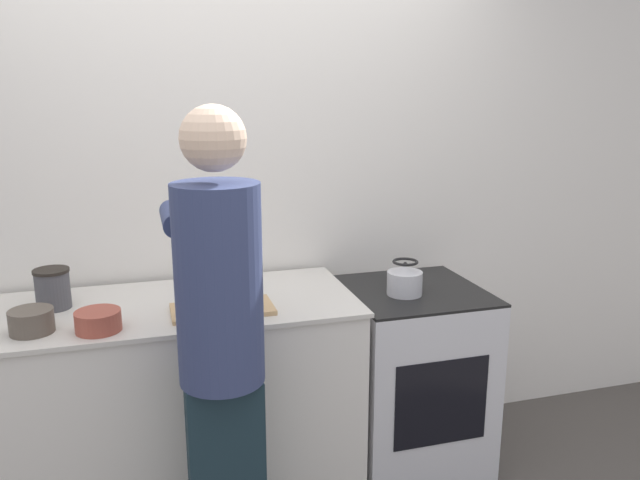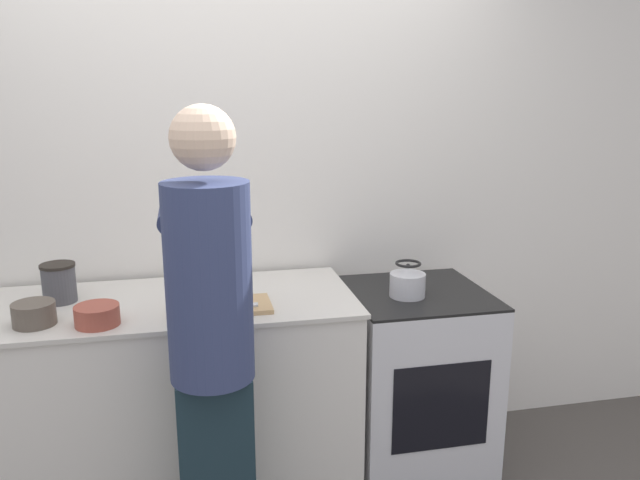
{
  "view_description": "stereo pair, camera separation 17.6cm",
  "coord_description": "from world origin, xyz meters",
  "views": [
    {
      "loc": [
        -0.39,
        -2.15,
        1.78
      ],
      "look_at": [
        0.31,
        0.23,
        1.17
      ],
      "focal_mm": 35.0,
      "sensor_mm": 36.0,
      "label": 1
    },
    {
      "loc": [
        -0.22,
        -2.2,
        1.78
      ],
      "look_at": [
        0.31,
        0.23,
        1.17
      ],
      "focal_mm": 35.0,
      "sensor_mm": 36.0,
      "label": 2
    }
  ],
  "objects": [
    {
      "name": "oven",
      "position": [
        0.78,
        0.31,
        0.45
      ],
      "size": [
        0.61,
        0.62,
        0.89
      ],
      "color": "silver",
      "rests_on": "ground_plane"
    },
    {
      "name": "cutting_board",
      "position": [
        -0.1,
        0.18,
        0.93
      ],
      "size": [
        0.4,
        0.21,
        0.02
      ],
      "color": "tan",
      "rests_on": "counter"
    },
    {
      "name": "bowl_prep",
      "position": [
        -0.56,
        0.11,
        0.96
      ],
      "size": [
        0.16,
        0.16,
        0.08
      ],
      "color": "#9E4738",
      "rests_on": "counter"
    },
    {
      "name": "counter",
      "position": [
        -0.32,
        0.33,
        0.46
      ],
      "size": [
        1.56,
        0.68,
        0.92
      ],
      "color": "silver",
      "rests_on": "ground_plane"
    },
    {
      "name": "bowl_mixing",
      "position": [
        -0.79,
        0.16,
        0.97
      ],
      "size": [
        0.16,
        0.16,
        0.09
      ],
      "color": "brown",
      "rests_on": "counter"
    },
    {
      "name": "kettle",
      "position": [
        0.71,
        0.26,
        0.96
      ],
      "size": [
        0.16,
        0.16,
        0.16
      ],
      "color": "silver",
      "rests_on": "oven"
    },
    {
      "name": "wall_back",
      "position": [
        0.0,
        0.72,
        1.3
      ],
      "size": [
        8.0,
        0.05,
        2.6
      ],
      "color": "white",
      "rests_on": "ground_plane"
    },
    {
      "name": "canister_jar",
      "position": [
        -0.74,
        0.41,
        1.0
      ],
      "size": [
        0.14,
        0.14,
        0.16
      ],
      "color": "#4C4C51",
      "rests_on": "counter"
    },
    {
      "name": "person",
      "position": [
        -0.15,
        -0.18,
        0.96
      ],
      "size": [
        0.33,
        0.57,
        1.73
      ],
      "color": "#192C35",
      "rests_on": "ground_plane"
    },
    {
      "name": "knife",
      "position": [
        -0.06,
        0.16,
        0.94
      ],
      "size": [
        0.19,
        0.05,
        0.01
      ],
      "rotation": [
        0.0,
        0.0,
        -0.12
      ],
      "color": "silver",
      "rests_on": "cutting_board"
    }
  ]
}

